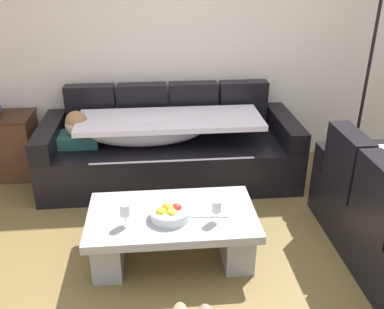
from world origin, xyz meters
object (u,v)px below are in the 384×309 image
couch_along_wall (166,148)px  open_magazine (208,209)px  wine_glass_near_left (125,211)px  floor_lamp (367,61)px  fruit_bowl (170,213)px  wine_glass_near_right (217,207)px  coffee_table (172,230)px

couch_along_wall → open_magazine: (0.26, -1.20, 0.06)m
wine_glass_near_left → floor_lamp: bearing=32.7°
fruit_bowl → wine_glass_near_right: size_ratio=1.69×
fruit_bowl → wine_glass_near_left: bearing=-168.8°
couch_along_wall → fruit_bowl: (-0.02, -1.29, 0.09)m
fruit_bowl → open_magazine: 0.29m
wine_glass_near_left → coffee_table: bearing=20.4°
wine_glass_near_right → wine_glass_near_left: bearing=178.9°
floor_lamp → wine_glass_near_left: bearing=-147.3°
wine_glass_near_left → open_magazine: bearing=14.1°
coffee_table → fruit_bowl: fruit_bowl is taller
floor_lamp → couch_along_wall: bearing=-176.7°
wine_glass_near_left → open_magazine: 0.61m
coffee_table → open_magazine: 0.30m
couch_along_wall → floor_lamp: floor_lamp is taller
couch_along_wall → wine_glass_near_left: bearing=-103.5°
wine_glass_near_left → open_magazine: size_ratio=0.59×
couch_along_wall → coffee_table: size_ratio=2.03×
wine_glass_near_right → open_magazine: (-0.04, 0.16, -0.11)m
open_magazine → floor_lamp: bearing=43.2°
fruit_bowl → open_magazine: size_ratio=1.00×
open_magazine → wine_glass_near_right: bearing=-70.9°
wine_glass_near_left → wine_glass_near_right: size_ratio=1.00×
open_magazine → couch_along_wall: bearing=107.5°
coffee_table → fruit_bowl: bearing=-105.6°
open_magazine → floor_lamp: floor_lamp is taller
coffee_table → open_magazine: open_magazine is taller
wine_glass_near_right → open_magazine: 0.20m
fruit_bowl → floor_lamp: floor_lamp is taller
fruit_bowl → coffee_table: bearing=74.4°
couch_along_wall → wine_glass_near_left: 1.40m
fruit_bowl → wine_glass_near_left: (-0.30, -0.06, 0.07)m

